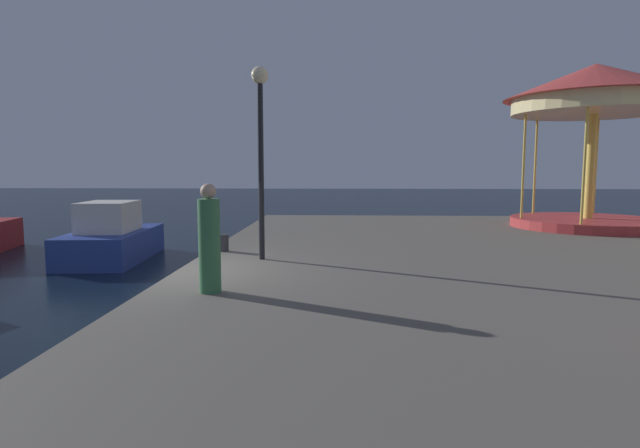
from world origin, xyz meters
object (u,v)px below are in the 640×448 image
Objects in this scene: motorboat_blue at (112,238)px; bollard_center at (223,243)px; person_by_the_water at (209,242)px; lamp_post_mid_promenade at (260,128)px; carousel at (594,106)px.

bollard_center is at bearing -36.74° from motorboat_blue.
motorboat_blue is 8.55m from person_by_the_water.
lamp_post_mid_promenade is (5.18, -4.07, 2.93)m from motorboat_blue.
bollard_center is (-1.07, 1.00, -2.59)m from lamp_post_mid_promenade.
motorboat_blue reaches higher than bollard_center.
person_by_the_water is at bearing -96.93° from lamp_post_mid_promenade.
lamp_post_mid_promenade is 2.97m from bollard_center.
bollard_center is at bearing -153.91° from carousel.
lamp_post_mid_promenade reaches higher than person_by_the_water.
bollard_center is 0.23× the size of person_by_the_water.
lamp_post_mid_promenade is (-9.87, -6.36, -1.17)m from carousel.
bollard_center is 4.04m from person_by_the_water.
carousel is 14.17m from person_by_the_water.
motorboat_blue is 2.46× the size of person_by_the_water.
carousel reaches higher than motorboat_blue.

